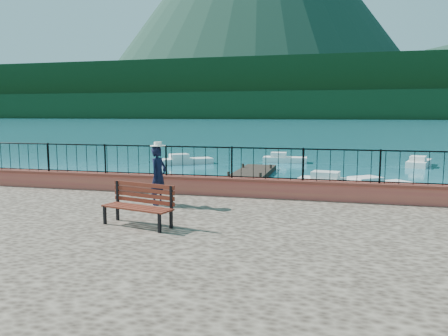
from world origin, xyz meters
The scene contains 15 objects.
ground centered at (0.00, 0.00, 0.00)m, with size 2000.00×2000.00×0.00m, color #19596B.
parapet centered at (0.00, 3.70, 1.49)m, with size 28.00×0.46×0.58m, color #BA5D43.
railing centered at (0.00, 3.70, 2.25)m, with size 27.00×0.05×0.95m, color black.
dock centered at (-2.00, 12.00, 0.15)m, with size 2.00×16.00×0.30m, color #2D231C.
far_forest centered at (0.00, 300.00, 9.00)m, with size 900.00×60.00×18.00m, color black.
foothills centered at (0.00, 360.00, 22.00)m, with size 900.00×120.00×44.00m, color black.
park_bench centered at (-1.55, -0.44, 1.49)m, with size 1.84×0.99×0.97m.
person centered at (-2.03, 1.92, 2.04)m, with size 0.61×0.40×1.67m, color black.
hat centered at (-2.03, 1.92, 2.93)m, with size 0.44×0.44×0.12m, color white.
boat_0 centered at (-6.18, 7.99, 0.40)m, with size 3.63×1.30×0.80m, color silver.
boat_1 centered at (2.98, 13.54, 0.40)m, with size 3.91×1.30×0.80m, color silver.
boat_2 centered at (4.78, 12.50, 0.40)m, with size 4.02×1.30×0.80m, color silver.
boat_3 centered at (-7.97, 21.48, 0.40)m, with size 3.87×1.30×0.80m, color silver.
boat_4 centered at (-0.88, 24.35, 0.40)m, with size 3.33×1.30×0.80m, color silver.
boat_5 centered at (8.78, 24.32, 0.40)m, with size 3.56×1.30×0.80m, color silver.
Camera 1 is at (2.80, -9.52, 3.79)m, focal length 35.00 mm.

